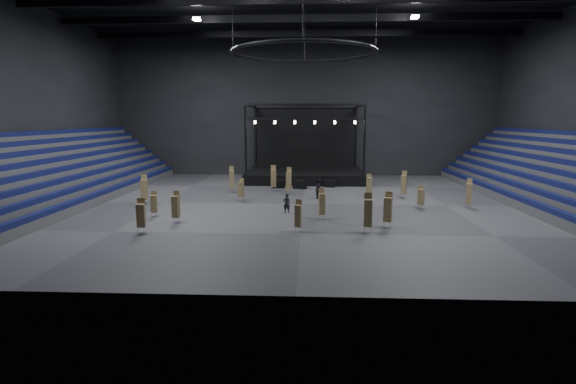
{
  "coord_description": "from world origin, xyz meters",
  "views": [
    {
      "loc": [
        0.53,
        -39.18,
        7.51
      ],
      "look_at": [
        -1.24,
        -2.0,
        1.4
      ],
      "focal_mm": 28.0,
      "sensor_mm": 36.0,
      "label": 1
    }
  ],
  "objects_px": {
    "chair_stack_2": "(232,179)",
    "chair_stack_7": "(368,212)",
    "flight_case_left": "(278,184)",
    "chair_stack_3": "(421,196)",
    "chair_stack_5": "(404,184)",
    "chair_stack_8": "(273,178)",
    "flight_case_right": "(330,184)",
    "chair_stack_15": "(154,203)",
    "crew_member": "(319,189)",
    "chair_stack_14": "(388,209)",
    "chair_stack_4": "(369,184)",
    "stage": "(305,168)",
    "chair_stack_10": "(241,189)",
    "chair_stack_0": "(144,189)",
    "chair_stack_6": "(289,180)",
    "chair_stack_1": "(176,206)",
    "chair_stack_9": "(322,203)",
    "chair_stack_12": "(298,215)",
    "man_center": "(287,203)",
    "flight_case_mid": "(300,184)",
    "chair_stack_13": "(141,215)",
    "chair_stack_11": "(469,193)"
  },
  "relations": [
    {
      "from": "chair_stack_4",
      "to": "chair_stack_7",
      "type": "relative_size",
      "value": 0.8
    },
    {
      "from": "chair_stack_4",
      "to": "chair_stack_5",
      "type": "distance_m",
      "value": 3.29
    },
    {
      "from": "flight_case_left",
      "to": "chair_stack_3",
      "type": "bearing_deg",
      "value": -40.38
    },
    {
      "from": "stage",
      "to": "chair_stack_4",
      "type": "xyz_separation_m",
      "value": [
        6.41,
        -11.71,
        -0.3
      ]
    },
    {
      "from": "chair_stack_2",
      "to": "chair_stack_11",
      "type": "relative_size",
      "value": 1.06
    },
    {
      "from": "flight_case_left",
      "to": "chair_stack_6",
      "type": "bearing_deg",
      "value": -71.45
    },
    {
      "from": "chair_stack_2",
      "to": "chair_stack_9",
      "type": "bearing_deg",
      "value": -63.71
    },
    {
      "from": "chair_stack_10",
      "to": "stage",
      "type": "bearing_deg",
      "value": 90.42
    },
    {
      "from": "chair_stack_9",
      "to": "chair_stack_10",
      "type": "bearing_deg",
      "value": 122.49
    },
    {
      "from": "chair_stack_3",
      "to": "man_center",
      "type": "bearing_deg",
      "value": 173.67
    },
    {
      "from": "flight_case_right",
      "to": "chair_stack_4",
      "type": "height_order",
      "value": "chair_stack_4"
    },
    {
      "from": "chair_stack_3",
      "to": "chair_stack_14",
      "type": "relative_size",
      "value": 0.78
    },
    {
      "from": "chair_stack_2",
      "to": "chair_stack_7",
      "type": "relative_size",
      "value": 1.0
    },
    {
      "from": "chair_stack_5",
      "to": "chair_stack_8",
      "type": "height_order",
      "value": "chair_stack_8"
    },
    {
      "from": "stage",
      "to": "chair_stack_3",
      "type": "xyz_separation_m",
      "value": [
        9.92,
        -17.88,
        -0.4
      ]
    },
    {
      "from": "chair_stack_7",
      "to": "chair_stack_9",
      "type": "relative_size",
      "value": 1.14
    },
    {
      "from": "chair_stack_10",
      "to": "chair_stack_15",
      "type": "xyz_separation_m",
      "value": [
        -5.69,
        -7.04,
        -0.05
      ]
    },
    {
      "from": "chair_stack_8",
      "to": "chair_stack_0",
      "type": "bearing_deg",
      "value": -150.97
    },
    {
      "from": "flight_case_right",
      "to": "chair_stack_15",
      "type": "height_order",
      "value": "chair_stack_15"
    },
    {
      "from": "stage",
      "to": "flight_case_left",
      "type": "height_order",
      "value": "stage"
    },
    {
      "from": "chair_stack_5",
      "to": "chair_stack_7",
      "type": "xyz_separation_m",
      "value": [
        -5.13,
        -13.49,
        0.05
      ]
    },
    {
      "from": "chair_stack_4",
      "to": "chair_stack_2",
      "type": "bearing_deg",
      "value": 165.41
    },
    {
      "from": "chair_stack_13",
      "to": "flight_case_left",
      "type": "bearing_deg",
      "value": 59.19
    },
    {
      "from": "chair_stack_9",
      "to": "chair_stack_13",
      "type": "relative_size",
      "value": 1.0
    },
    {
      "from": "chair_stack_14",
      "to": "chair_stack_1",
      "type": "bearing_deg",
      "value": -163.69
    },
    {
      "from": "chair_stack_5",
      "to": "chair_stack_11",
      "type": "xyz_separation_m",
      "value": [
        4.44,
        -4.85,
        -0.04
      ]
    },
    {
      "from": "chair_stack_4",
      "to": "chair_stack_14",
      "type": "height_order",
      "value": "chair_stack_14"
    },
    {
      "from": "chair_stack_0",
      "to": "chair_stack_6",
      "type": "relative_size",
      "value": 0.98
    },
    {
      "from": "chair_stack_1",
      "to": "crew_member",
      "type": "xyz_separation_m",
      "value": [
        10.64,
        10.52,
        -0.29
      ]
    },
    {
      "from": "chair_stack_4",
      "to": "chair_stack_12",
      "type": "height_order",
      "value": "chair_stack_12"
    },
    {
      "from": "stage",
      "to": "chair_stack_12",
      "type": "xyz_separation_m",
      "value": [
        -0.18,
        -26.13,
        -0.32
      ]
    },
    {
      "from": "chair_stack_3",
      "to": "chair_stack_7",
      "type": "height_order",
      "value": "chair_stack_7"
    },
    {
      "from": "flight_case_left",
      "to": "chair_stack_8",
      "type": "relative_size",
      "value": 0.48
    },
    {
      "from": "chair_stack_12",
      "to": "chair_stack_5",
      "type": "bearing_deg",
      "value": 65.76
    },
    {
      "from": "chair_stack_0",
      "to": "chair_stack_7",
      "type": "distance_m",
      "value": 20.57
    },
    {
      "from": "chair_stack_8",
      "to": "chair_stack_15",
      "type": "bearing_deg",
      "value": -129.67
    },
    {
      "from": "flight_case_mid",
      "to": "chair_stack_11",
      "type": "distance_m",
      "value": 17.66
    },
    {
      "from": "stage",
      "to": "chair_stack_11",
      "type": "distance_m",
      "value": 22.4
    },
    {
      "from": "chair_stack_1",
      "to": "chair_stack_10",
      "type": "xyz_separation_m",
      "value": [
        3.41,
        8.89,
        -0.11
      ]
    },
    {
      "from": "chair_stack_13",
      "to": "man_center",
      "type": "xyz_separation_m",
      "value": [
        9.27,
        6.89,
        -0.46
      ]
    },
    {
      "from": "chair_stack_1",
      "to": "chair_stack_9",
      "type": "bearing_deg",
      "value": 16.69
    },
    {
      "from": "chair_stack_8",
      "to": "chair_stack_10",
      "type": "distance_m",
      "value": 6.43
    },
    {
      "from": "flight_case_left",
      "to": "chair_stack_1",
      "type": "bearing_deg",
      "value": -110.62
    },
    {
      "from": "stage",
      "to": "man_center",
      "type": "distance_m",
      "value": 20.15
    },
    {
      "from": "flight_case_right",
      "to": "chair_stack_15",
      "type": "xyz_separation_m",
      "value": [
        -14.25,
        -15.86,
        0.65
      ]
    },
    {
      "from": "crew_member",
      "to": "chair_stack_14",
      "type": "bearing_deg",
      "value": -149.66
    },
    {
      "from": "chair_stack_0",
      "to": "man_center",
      "type": "bearing_deg",
      "value": -23.04
    },
    {
      "from": "flight_case_mid",
      "to": "chair_stack_6",
      "type": "distance_m",
      "value": 3.81
    },
    {
      "from": "chair_stack_12",
      "to": "crew_member",
      "type": "distance_m",
      "value": 12.89
    },
    {
      "from": "chair_stack_4",
      "to": "chair_stack_12",
      "type": "bearing_deg",
      "value": -122.52
    }
  ]
}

